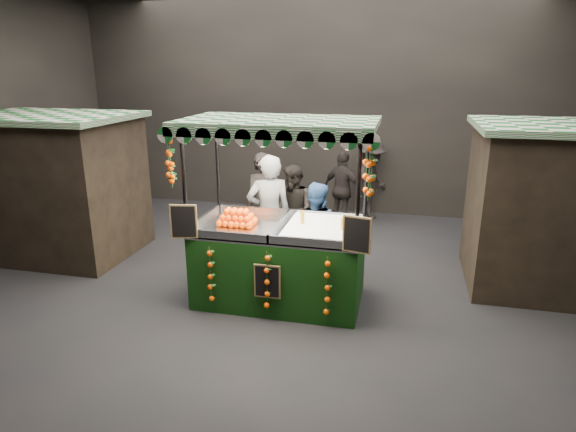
# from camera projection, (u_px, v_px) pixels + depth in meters

# --- Properties ---
(ground) EXTENTS (12.00, 12.00, 0.00)m
(ground) POSITION_uv_depth(u_px,v_px,m) (270.00, 297.00, 7.60)
(ground) COLOR black
(ground) RESTS_ON ground
(market_hall) EXTENTS (12.10, 10.10, 5.05)m
(market_hall) POSITION_uv_depth(u_px,v_px,m) (267.00, 69.00, 6.61)
(market_hall) COLOR black
(market_hall) RESTS_ON ground
(neighbour_stall_left) EXTENTS (3.00, 2.20, 2.60)m
(neighbour_stall_left) POSITION_uv_depth(u_px,v_px,m) (54.00, 185.00, 9.12)
(neighbour_stall_left) COLOR black
(neighbour_stall_left) RESTS_ON ground
(neighbour_stall_right) EXTENTS (3.00, 2.20, 2.60)m
(neighbour_stall_right) POSITION_uv_depth(u_px,v_px,m) (568.00, 208.00, 7.64)
(neighbour_stall_right) COLOR black
(neighbour_stall_right) RESTS_ON ground
(juice_stall) EXTENTS (2.81, 1.65, 2.72)m
(juice_stall) POSITION_uv_depth(u_px,v_px,m) (280.00, 248.00, 7.26)
(juice_stall) COLOR black
(juice_stall) RESTS_ON ground
(vendor_grey) EXTENTS (0.88, 0.75, 2.05)m
(vendor_grey) POSITION_uv_depth(u_px,v_px,m) (269.00, 215.00, 8.24)
(vendor_grey) COLOR slate
(vendor_grey) RESTS_ON ground
(vendor_blue) EXTENTS (0.88, 0.73, 1.64)m
(vendor_blue) POSITION_uv_depth(u_px,v_px,m) (315.00, 231.00, 8.09)
(vendor_blue) COLOR navy
(vendor_blue) RESTS_ON ground
(shopper_0) EXTENTS (0.82, 0.68, 1.92)m
(shopper_0) POSITION_uv_depth(u_px,v_px,m) (265.00, 204.00, 9.12)
(shopper_0) COLOR black
(shopper_0) RESTS_ON ground
(shopper_1) EXTENTS (1.03, 1.03, 1.69)m
(shopper_1) POSITION_uv_depth(u_px,v_px,m) (293.00, 210.00, 9.18)
(shopper_1) COLOR black
(shopper_1) RESTS_ON ground
(shopper_2) EXTENTS (1.07, 0.81, 1.68)m
(shopper_2) POSITION_uv_depth(u_px,v_px,m) (343.00, 190.00, 10.70)
(shopper_2) COLOR #2A2422
(shopper_2) RESTS_ON ground
(shopper_3) EXTENTS (1.11, 1.35, 1.83)m
(shopper_3) POSITION_uv_depth(u_px,v_px,m) (371.00, 181.00, 11.21)
(shopper_3) COLOR black
(shopper_3) RESTS_ON ground
(shopper_4) EXTENTS (0.89, 0.70, 1.61)m
(shopper_4) POSITION_uv_depth(u_px,v_px,m) (119.00, 194.00, 10.51)
(shopper_4) COLOR black
(shopper_4) RESTS_ON ground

